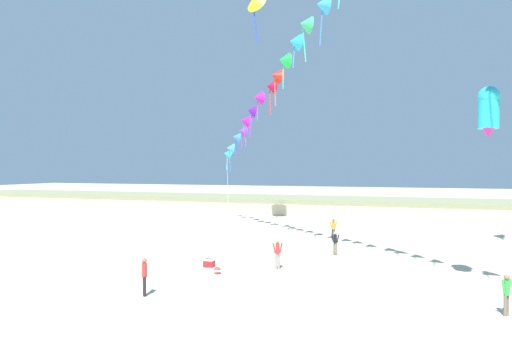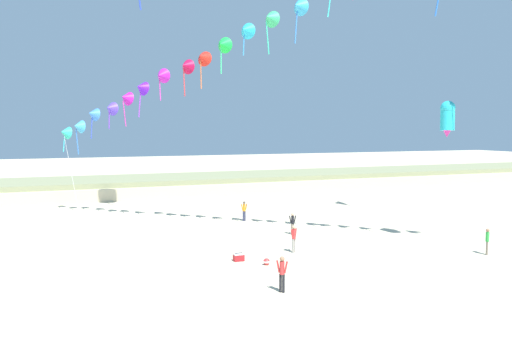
% 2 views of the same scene
% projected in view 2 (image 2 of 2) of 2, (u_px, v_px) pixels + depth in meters
% --- Properties ---
extents(ground_plane, '(240.00, 240.00, 0.00)m').
position_uv_depth(ground_plane, '(415.00, 295.00, 23.82)').
color(ground_plane, beige).
extents(dune_ridge, '(120.00, 12.08, 1.79)m').
position_uv_depth(dune_ridge, '(181.00, 184.00, 62.42)').
color(dune_ridge, beige).
rests_on(dune_ridge, ground).
extents(person_near_left, '(0.55, 0.21, 1.56)m').
position_uv_depth(person_near_left, '(244.00, 210.00, 42.73)').
color(person_near_left, '#282D4C').
rests_on(person_near_left, ground).
extents(person_near_right, '(0.54, 0.34, 1.63)m').
position_uv_depth(person_near_right, '(294.00, 237.00, 31.90)').
color(person_near_right, gray).
rests_on(person_near_right, ground).
extents(person_mid_center, '(0.42, 0.45, 1.55)m').
position_uv_depth(person_mid_center, '(487.00, 240.00, 31.36)').
color(person_mid_center, '#726656').
rests_on(person_mid_center, ground).
extents(person_far_left, '(0.53, 0.21, 1.50)m').
position_uv_depth(person_far_left, '(293.00, 222.00, 37.32)').
color(person_far_left, '#726656').
rests_on(person_far_left, ground).
extents(person_far_right, '(0.44, 0.48, 1.64)m').
position_uv_depth(person_far_right, '(282.00, 272.00, 24.16)').
color(person_far_right, black).
rests_on(person_far_right, ground).
extents(kite_banner_string, '(24.96, 32.56, 21.57)m').
position_uv_depth(kite_banner_string, '(260.00, 25.00, 35.59)').
color(kite_banner_string, '#2FCDB7').
extents(large_kite_mid_trail, '(1.13, 1.17, 2.26)m').
position_uv_depth(large_kite_mid_trail, '(448.00, 118.00, 33.74)').
color(large_kite_mid_trail, '#23BECE').
extents(beach_cooler, '(0.58, 0.41, 0.46)m').
position_uv_depth(beach_cooler, '(239.00, 257.00, 29.95)').
color(beach_cooler, red).
rests_on(beach_cooler, ground).
extents(beach_ball, '(0.36, 0.36, 0.36)m').
position_uv_depth(beach_ball, '(267.00, 262.00, 29.09)').
color(beach_ball, red).
rests_on(beach_ball, ground).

